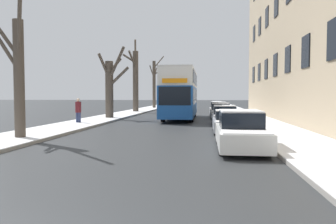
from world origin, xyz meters
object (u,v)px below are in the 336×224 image
(bare_tree_left_2, at_px, (135,79))
(parked_car_4, at_px, (218,109))
(parked_car_0, at_px, (241,131))
(parked_car_1, at_px, (230,122))
(bare_tree_left_0, at_px, (17,73))
(pedestrian_left_sidewalk, at_px, (78,110))
(bare_tree_left_3, at_px, (154,82))
(bare_tree_left_1, at_px, (110,86))
(parked_car_2, at_px, (224,116))
(oncoming_van, at_px, (172,102))
(parked_car_3, at_px, (221,111))
(double_decker_bus, at_px, (181,92))

(bare_tree_left_2, relative_size, parked_car_4, 2.21)
(parked_car_0, bearing_deg, parked_car_1, 90.00)
(bare_tree_left_0, distance_m, pedestrian_left_sidewalk, 8.52)
(bare_tree_left_0, relative_size, bare_tree_left_3, 0.74)
(bare_tree_left_2, distance_m, parked_car_1, 23.54)
(bare_tree_left_0, distance_m, bare_tree_left_1, 13.68)
(parked_car_4, relative_size, pedestrian_left_sidewalk, 2.20)
(parked_car_2, xyz_separation_m, parked_car_4, (0.00, 11.20, 0.02))
(parked_car_1, bearing_deg, pedestrian_left_sidewalk, 158.21)
(bare_tree_left_1, xyz_separation_m, oncoming_van, (3.96, 13.57, -1.66))
(parked_car_0, height_order, parked_car_1, parked_car_0)
(parked_car_0, bearing_deg, oncoming_van, 101.07)
(oncoming_van, relative_size, pedestrian_left_sidewalk, 3.07)
(bare_tree_left_0, height_order, oncoming_van, bare_tree_left_0)
(bare_tree_left_3, xyz_separation_m, parked_car_1, (9.53, -34.00, -3.61))
(bare_tree_left_0, xyz_separation_m, oncoming_van, (4.17, 27.25, -1.84))
(parked_car_4, relative_size, oncoming_van, 0.72)
(parked_car_4, bearing_deg, parked_car_3, -90.00)
(parked_car_1, relative_size, parked_car_2, 0.89)
(parked_car_1, relative_size, parked_car_4, 0.96)
(double_decker_bus, xyz_separation_m, oncoming_van, (-2.07, 12.54, -1.18))
(bare_tree_left_1, bearing_deg, parked_car_4, 36.05)
(double_decker_bus, bearing_deg, bare_tree_left_2, 121.00)
(bare_tree_left_2, relative_size, parked_car_2, 2.07)
(bare_tree_left_0, bearing_deg, pedestrian_left_sidewalk, 93.45)
(bare_tree_left_2, height_order, parked_car_3, bare_tree_left_2)
(parked_car_3, height_order, oncoming_van, oncoming_van)
(bare_tree_left_2, bearing_deg, double_decker_bus, -59.00)
(bare_tree_left_3, distance_m, parked_car_3, 24.76)
(parked_car_0, distance_m, pedestrian_left_sidewalk, 14.02)
(parked_car_2, distance_m, pedestrian_left_sidewalk, 10.33)
(parked_car_3, bearing_deg, parked_car_2, -90.00)
(parked_car_0, bearing_deg, bare_tree_left_1, 122.49)
(parked_car_0, relative_size, oncoming_van, 0.80)
(bare_tree_left_0, height_order, parked_car_3, bare_tree_left_0)
(double_decker_bus, height_order, oncoming_van, double_decker_bus)
(bare_tree_left_2, distance_m, parked_car_4, 11.42)
(parked_car_0, height_order, parked_car_3, parked_car_0)
(bare_tree_left_2, relative_size, oncoming_van, 1.58)
(bare_tree_left_2, xyz_separation_m, oncoming_van, (4.26, 2.00, -2.91))
(bare_tree_left_2, relative_size, pedestrian_left_sidewalk, 4.86)
(parked_car_2, distance_m, parked_car_4, 11.20)
(parked_car_0, distance_m, parked_car_1, 5.47)
(pedestrian_left_sidewalk, bearing_deg, parked_car_4, -115.59)
(bare_tree_left_1, relative_size, parked_car_4, 1.51)
(parked_car_0, relative_size, parked_car_2, 1.05)
(bare_tree_left_0, height_order, pedestrian_left_sidewalk, bare_tree_left_0)
(bare_tree_left_0, bearing_deg, parked_car_0, -7.63)
(oncoming_van, height_order, pedestrian_left_sidewalk, oncoming_van)
(bare_tree_left_2, relative_size, bare_tree_left_3, 1.05)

